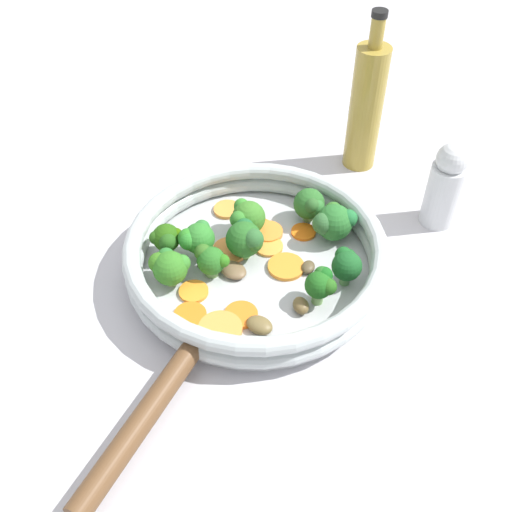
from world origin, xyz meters
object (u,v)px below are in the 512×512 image
Objects in this scene: carrot_slice_0 at (190,315)px; broccoli_floret_8 at (246,239)px; mushroom_piece_1 at (301,306)px; salt_shaker at (445,185)px; carrot_slice_6 at (227,209)px; carrot_slice_7 at (220,329)px; broccoli_floret_1 at (211,260)px; carrot_slice_9 at (286,267)px; broccoli_floret_5 at (310,205)px; broccoli_floret_6 at (346,264)px; carrot_slice_5 at (230,250)px; broccoli_floret_0 at (247,217)px; broccoli_floret_2 at (321,283)px; broccoli_floret_3 at (167,239)px; carrot_slice_8 at (194,292)px; carrot_slice_2 at (268,232)px; broccoli_floret_7 at (169,266)px; carrot_slice_1 at (260,228)px; carrot_slice_3 at (241,315)px; carrot_slice_10 at (303,232)px; mushroom_piece_3 at (233,271)px; broccoli_floret_4 at (196,238)px; broccoli_floret_9 at (334,222)px; mushroom_piece_2 at (308,267)px; oil_bottle at (366,106)px; skillet at (256,269)px; mushroom_piece_0 at (259,325)px; carrot_slice_4 at (269,247)px.

carrot_slice_0 is 0.11m from broccoli_floret_8.
salt_shaker is at bearing 104.97° from mushroom_piece_1.
carrot_slice_6 is 0.72× the size of broccoli_floret_8.
broccoli_floret_1 is (-0.08, 0.02, 0.02)m from carrot_slice_7.
carrot_slice_9 is 0.09m from broccoli_floret_5.
carrot_slice_5 is at bearing -136.12° from broccoli_floret_6.
broccoli_floret_0 is 0.95× the size of broccoli_floret_8.
broccoli_floret_3 is at bearing -138.36° from broccoli_floret_2.
carrot_slice_8 is (0.04, -0.06, -0.00)m from carrot_slice_5.
broccoli_floret_7 is at bearing -80.45° from carrot_slice_2.
carrot_slice_1 is 0.76× the size of broccoli_floret_0.
carrot_slice_3 reaches higher than carrot_slice_10.
salt_shaker is at bearing 86.27° from mushroom_piece_3.
carrot_slice_6 is 0.13m from carrot_slice_9.
broccoli_floret_4 and broccoli_floret_9 have the same top height.
carrot_slice_5 is 0.03m from broccoli_floret_8.
broccoli_floret_0 is 0.12m from broccoli_floret_7.
carrot_slice_1 is at bearing -108.38° from salt_shaker.
carrot_slice_8 is 0.16m from carrot_slice_10.
salt_shaker is (0.05, 0.27, 0.04)m from carrot_slice_5.
carrot_slice_2 is 0.05m from broccoli_floret_8.
carrot_slice_7 is 2.31× the size of mushroom_piece_2.
broccoli_floret_8 is (0.04, 0.08, 0.00)m from broccoli_floret_3.
carrot_slice_5 is 0.08m from broccoli_floret_3.
broccoli_floret_8 reaches higher than carrot_slice_8.
carrot_slice_3 is 0.18m from carrot_slice_6.
broccoli_floret_0 is at bearing -70.18° from oil_bottle.
carrot_slice_1 is 0.09m from broccoli_floret_9.
carrot_slice_3 is at bearing -81.82° from salt_shaker.
carrot_slice_8 reaches higher than skillet.
skillet is 6.51× the size of broccoli_floret_3.
carrot_slice_1 is 0.12m from broccoli_floret_3.
carrot_slice_2 is (-0.04, 0.04, 0.01)m from skillet.
broccoli_floret_2 is at bearing 45.07° from broccoli_floret_1.
mushroom_piece_1 is at bearing 34.90° from broccoli_floret_3.
broccoli_floret_2 is 0.79× the size of broccoli_floret_9.
broccoli_floret_5 is 1.52× the size of mushroom_piece_0.
broccoli_floret_7 is (-0.06, -0.00, 0.02)m from carrot_slice_0.
broccoli_floret_5 is at bearing 113.38° from skillet.
mushroom_piece_2 is at bearing 56.31° from carrot_slice_9.
carrot_slice_6 is 1.17× the size of mushroom_piece_0.
broccoli_floret_6 is 0.12m from broccoli_floret_8.
carrot_slice_1 is at bearing 104.85° from broccoli_floret_7.
broccoli_floret_7 is 0.07m from mushroom_piece_3.
broccoli_floret_4 is (-0.01, -0.04, 0.03)m from carrot_slice_5.
mushroom_piece_1 is at bearing 68.70° from carrot_slice_0.
carrot_slice_4 is at bearing 130.83° from carrot_slice_7.
skillet is 0.28m from oil_bottle.
broccoli_floret_5 is at bearing 83.75° from broccoli_floret_3.
mushroom_piece_1 is at bearing 1.31° from carrot_slice_6.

